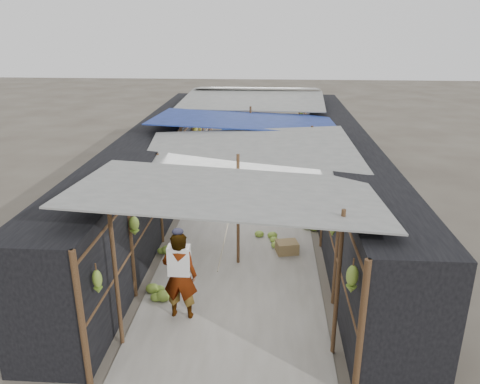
% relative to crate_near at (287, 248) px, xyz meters
% --- Properties ---
extents(ground, '(80.00, 80.00, 0.00)m').
position_rel_crate_near_xyz_m(ground, '(-1.14, -3.56, -0.15)').
color(ground, '#6B6356').
rests_on(ground, ground).
extents(aisle_slab, '(3.60, 16.00, 0.02)m').
position_rel_crate_near_xyz_m(aisle_slab, '(-1.14, 2.94, -0.14)').
color(aisle_slab, '#9E998E').
rests_on(aisle_slab, ground).
extents(stall_left, '(1.40, 15.00, 2.30)m').
position_rel_crate_near_xyz_m(stall_left, '(-3.84, 2.94, 1.00)').
color(stall_left, black).
rests_on(stall_left, ground).
extents(stall_right, '(1.40, 15.00, 2.30)m').
position_rel_crate_near_xyz_m(stall_right, '(1.56, 2.94, 1.00)').
color(stall_right, black).
rests_on(stall_right, ground).
extents(crate_near, '(0.58, 0.51, 0.30)m').
position_rel_crate_near_xyz_m(crate_near, '(0.00, 0.00, 0.00)').
color(crate_near, '#95774C').
rests_on(crate_near, ground).
extents(crate_mid, '(0.67, 0.61, 0.33)m').
position_rel_crate_near_xyz_m(crate_mid, '(-0.76, 3.32, 0.01)').
color(crate_mid, '#95774C').
rests_on(crate_mid, ground).
extents(crate_back, '(0.53, 0.46, 0.30)m').
position_rel_crate_near_xyz_m(crate_back, '(-1.66, 5.87, -0.00)').
color(crate_back, '#95774C').
rests_on(crate_back, ground).
extents(black_basin, '(0.61, 0.61, 0.18)m').
position_rel_crate_near_xyz_m(black_basin, '(-0.29, 3.43, -0.06)').
color(black_basin, black).
rests_on(black_basin, ground).
extents(vendor_elderly, '(0.66, 0.46, 1.75)m').
position_rel_crate_near_xyz_m(vendor_elderly, '(-2.05, -2.70, 0.72)').
color(vendor_elderly, silver).
rests_on(vendor_elderly, ground).
extents(shopper_blue, '(0.72, 0.58, 1.41)m').
position_rel_crate_near_xyz_m(shopper_blue, '(-2.27, 5.97, 0.55)').
color(shopper_blue, '#203AA3').
rests_on(shopper_blue, ground).
extents(vendor_seated, '(0.37, 0.61, 0.92)m').
position_rel_crate_near_xyz_m(vendor_seated, '(0.36, 6.28, 0.31)').
color(vendor_seated, '#514B46').
rests_on(vendor_seated, ground).
extents(market_canopy, '(5.62, 15.20, 2.77)m').
position_rel_crate_near_xyz_m(market_canopy, '(-1.11, 3.30, 2.26)').
color(market_canopy, brown).
rests_on(market_canopy, ground).
extents(hanging_bananas, '(3.95, 14.22, 0.78)m').
position_rel_crate_near_xyz_m(hanging_bananas, '(-1.27, 2.80, 1.51)').
color(hanging_bananas, olive).
rests_on(hanging_bananas, ground).
extents(floor_bananas, '(4.06, 9.96, 0.35)m').
position_rel_crate_near_xyz_m(floor_bananas, '(-1.42, 1.94, 0.01)').
color(floor_bananas, olive).
rests_on(floor_bananas, ground).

